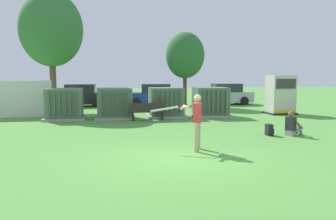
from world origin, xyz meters
The scene contains 17 objects.
ground_plane centered at (0.00, 0.00, 0.00)m, with size 96.00×96.00×0.00m, color #51933D.
fence_panel centered at (-7.41, 10.50, 1.00)m, with size 4.80×0.12×2.00m, color silver.
transformer_west centered at (-4.16, 9.07, 0.79)m, with size 2.10×1.70×1.62m.
transformer_mid_west centered at (-1.59, 9.05, 0.79)m, with size 2.10×1.70×1.62m.
transformer_mid_east centered at (1.19, 9.16, 0.79)m, with size 2.10×1.70×1.62m.
transformer_east centered at (3.67, 9.00, 0.79)m, with size 2.10×1.70×1.62m.
generator_enclosure centered at (8.11, 9.49, 1.14)m, with size 1.60×1.40×2.30m.
park_bench centered at (0.05, 7.92, 0.54)m, with size 1.83×0.57×0.92m.
batter centered at (0.74, 0.96, 0.98)m, with size 1.59×0.83×1.74m.
sports_ball centered at (1.28, 0.15, 0.04)m, with size 0.09×0.09×0.09m, color white.
seated_spectator centered at (5.06, 2.79, 0.38)m, with size 0.79×0.66×0.96m.
backpack centered at (4.19, 2.95, 0.21)m, with size 0.26×0.32×0.44m.
tree_left centered at (-5.38, 13.47, 5.12)m, with size 3.91×3.91×7.47m.
tree_center_left centered at (3.64, 15.39, 3.71)m, with size 2.83×2.83×5.41m.
parked_car_left_of_center centered at (-4.03, 16.49, 0.75)m, with size 4.27×2.07×1.62m.
parked_car_right_of_center centered at (1.47, 16.13, 0.75)m, with size 4.37×2.29×1.62m.
parked_car_rightmost centered at (7.04, 16.21, 0.75)m, with size 4.21×1.94×1.62m.
Camera 1 is at (-1.88, -9.15, 2.36)m, focal length 36.38 mm.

